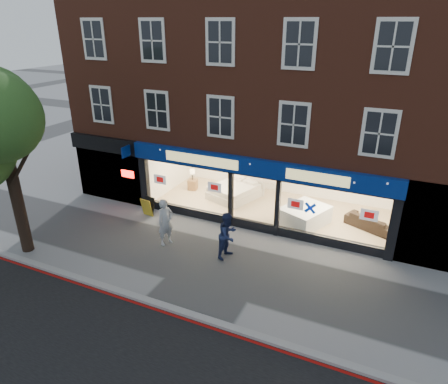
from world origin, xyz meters
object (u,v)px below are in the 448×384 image
Objects in this scene: sofa at (370,222)px; pedestrian_blue at (228,235)px; pedestrian_grey at (166,222)px; a_board at (148,207)px; mattress_stack at (305,215)px; display_bed at (236,190)px.

pedestrian_blue is (-4.72, -4.42, 0.52)m from sofa.
pedestrian_grey is at bearing 105.74° from pedestrian_blue.
pedestrian_grey is 1.05× the size of pedestrian_blue.
pedestrian_grey reaches higher than a_board.
mattress_stack is at bearing -27.91° from pedestrian_grey.
pedestrian_blue reaches higher than a_board.
pedestrian_grey is at bearing -140.74° from mattress_stack.
display_bed is 1.17× the size of mattress_stack.
pedestrian_grey reaches higher than pedestrian_blue.
pedestrian_grey is (-7.38, -4.58, 0.56)m from sofa.
mattress_stack is at bearing -1.42° from display_bed.
mattress_stack is 1.31× the size of pedestrian_blue.
display_bed is 6.59m from sofa.
pedestrian_grey is (2.12, -1.79, 0.53)m from a_board.
a_board is at bearing -112.53° from display_bed.
display_bed is 1.46× the size of pedestrian_grey.
sofa is at bearing -35.36° from pedestrian_grey.
mattress_stack is (3.88, -1.38, 0.02)m from display_bed.
pedestrian_blue is at bearing -118.96° from mattress_stack.
display_bed is at bearing 13.90° from pedestrian_grey.
pedestrian_grey is (-4.70, -3.84, 0.48)m from mattress_stack.
sofa is at bearing -34.39° from pedestrian_blue.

